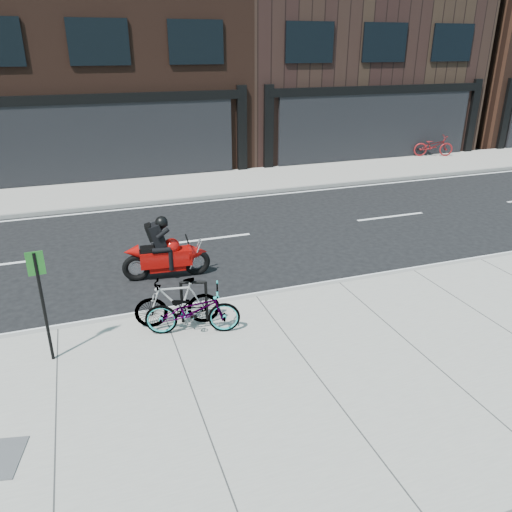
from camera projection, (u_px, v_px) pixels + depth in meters
name	position (u px, v px, depth m)	size (l,w,h in m)	color
ground	(230.00, 266.00, 12.46)	(120.00, 120.00, 0.00)	black
sidewalk_near	(318.00, 381.00, 8.10)	(60.00, 6.00, 0.13)	gray
sidewalk_far	(172.00, 187.00, 19.16)	(60.00, 3.50, 0.13)	gray
building_mideast	(332.00, 21.00, 25.69)	(12.00, 10.00, 12.50)	black
bike_rack	(194.00, 298.00, 9.50)	(0.50, 0.21, 0.88)	black
bicycle_front	(192.00, 310.00, 9.17)	(0.61, 1.76, 0.92)	gray
bicycle_rear	(177.00, 302.00, 9.41)	(0.45, 1.61, 0.97)	gray
motorcycle	(170.00, 253.00, 11.64)	(2.06, 0.61, 1.54)	black
bicycle_far	(433.00, 146.00, 24.02)	(0.66, 1.88, 0.99)	maroon
sign_post	(42.00, 297.00, 8.09)	(0.27, 0.05, 1.99)	black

